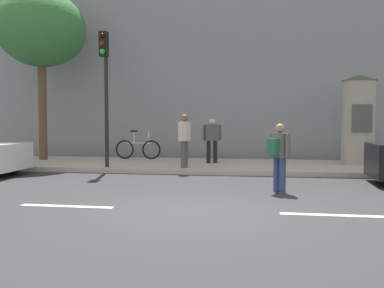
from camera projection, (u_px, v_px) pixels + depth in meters
ground_plane at (194, 211)px, 7.61m from camera, size 80.00×80.00×0.00m
sidewalk_curb at (226, 166)px, 14.50m from camera, size 36.00×4.00×0.15m
lane_markings at (194, 210)px, 7.61m from camera, size 25.80×0.16×0.01m
building_backdrop at (235, 48)px, 19.18m from camera, size 36.00×5.00×9.70m
traffic_light at (105, 77)px, 13.19m from camera, size 0.24×0.45×4.16m
poster_column at (358, 119)px, 14.29m from camera, size 1.16×1.16×2.98m
street_tree at (41, 30)px, 15.76m from camera, size 3.24×3.24×6.20m
pedestrian_in_red_top at (279, 152)px, 9.54m from camera, size 0.51×0.52×1.53m
pedestrian_in_dark_shirt at (184, 136)px, 13.17m from camera, size 0.31×0.64×1.65m
pedestrian_with_backpack at (212, 137)px, 14.70m from camera, size 0.63×0.37×1.52m
bicycle_leaning at (138, 149)px, 16.22m from camera, size 1.77×0.11×1.09m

